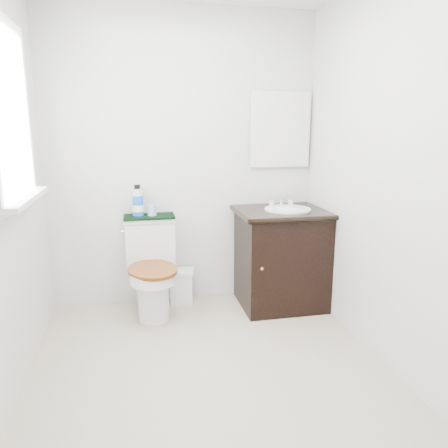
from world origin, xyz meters
name	(u,v)px	position (x,y,z in m)	size (l,w,h in m)	color
floor	(210,371)	(0.00, 0.00, 0.00)	(2.40, 2.40, 0.00)	#BBAD97
wall_back	(184,161)	(0.00, 1.20, 1.20)	(2.40, 2.40, 0.00)	silver
wall_front	(279,226)	(0.00, -1.20, 1.20)	(2.40, 2.40, 0.00)	silver
wall_right	(386,174)	(1.10, 0.00, 1.20)	(2.40, 2.40, 0.00)	silver
window	(8,114)	(-1.07, 0.25, 1.55)	(0.02, 0.70, 0.90)	white
mirror	(280,130)	(0.82, 1.18, 1.45)	(0.50, 0.02, 0.60)	silver
toilet	(152,272)	(-0.30, 0.97, 0.34)	(0.43, 0.64, 0.76)	white
vanity	(282,255)	(0.77, 0.90, 0.43)	(0.71, 0.61, 0.92)	black
trash_bin	(182,286)	(-0.05, 1.10, 0.15)	(0.23, 0.20, 0.30)	silver
towel	(149,216)	(-0.30, 1.09, 0.77)	(0.40, 0.22, 0.02)	black
mouthwash_bottle	(138,201)	(-0.38, 1.11, 0.89)	(0.09, 0.09, 0.25)	blue
cup	(152,210)	(-0.28, 1.09, 0.82)	(0.07, 0.07, 0.09)	#82A3D4
soap_bar	(273,206)	(0.72, 1.02, 0.83)	(0.06, 0.04, 0.02)	#196F7C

